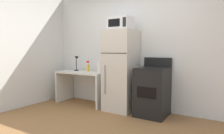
# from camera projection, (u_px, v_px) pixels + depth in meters

# --- Properties ---
(wall_back_white) EXTENTS (5.00, 0.10, 2.60)m
(wall_back_white) POSITION_uv_depth(u_px,v_px,m) (138.00, 48.00, 4.28)
(wall_back_white) COLOR silver
(wall_back_white) RESTS_ON ground
(wall_left_brick) EXTENTS (0.10, 4.00, 2.60)m
(wall_left_brick) POSITION_uv_depth(u_px,v_px,m) (2.00, 48.00, 3.98)
(wall_left_brick) COLOR silver
(wall_left_brick) RESTS_ON ground
(desk) EXTENTS (1.23, 0.59, 0.75)m
(desk) POSITION_uv_depth(u_px,v_px,m) (83.00, 81.00, 4.67)
(desk) COLOR silver
(desk) RESTS_ON ground
(desk_lamp) EXTENTS (0.14, 0.12, 0.35)m
(desk_lamp) POSITION_uv_depth(u_px,v_px,m) (77.00, 61.00, 4.84)
(desk_lamp) COLOR black
(desk_lamp) RESTS_ON desk
(paper_towel_roll) EXTENTS (0.11, 0.11, 0.24)m
(paper_towel_roll) POSITION_uv_depth(u_px,v_px,m) (100.00, 67.00, 4.39)
(paper_towel_roll) COLOR white
(paper_towel_roll) RESTS_ON desk
(spray_bottle) EXTENTS (0.06, 0.06, 0.25)m
(spray_bottle) POSITION_uv_depth(u_px,v_px,m) (88.00, 67.00, 4.68)
(spray_bottle) COLOR yellow
(spray_bottle) RESTS_ON desk
(refrigerator) EXTENTS (0.59, 0.62, 1.65)m
(refrigerator) POSITION_uv_depth(u_px,v_px,m) (121.00, 71.00, 4.12)
(refrigerator) COLOR beige
(refrigerator) RESTS_ON ground
(microwave) EXTENTS (0.46, 0.35, 0.26)m
(microwave) POSITION_uv_depth(u_px,v_px,m) (120.00, 24.00, 4.02)
(microwave) COLOR silver
(microwave) RESTS_ON refrigerator
(oven_range) EXTENTS (0.56, 0.61, 1.10)m
(oven_range) POSITION_uv_depth(u_px,v_px,m) (152.00, 91.00, 3.79)
(oven_range) COLOR black
(oven_range) RESTS_ON ground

